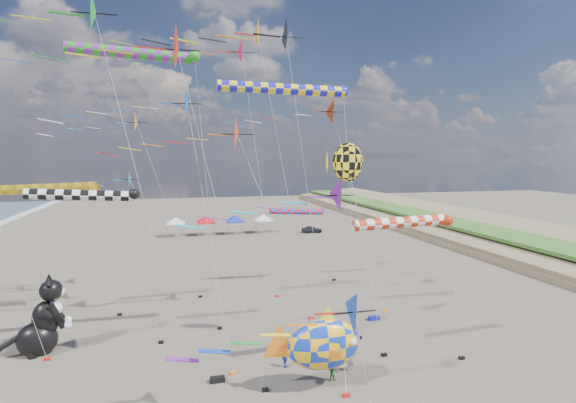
{
  "coord_description": "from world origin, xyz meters",
  "views": [
    {
      "loc": [
        -6.37,
        -16.69,
        13.6
      ],
      "look_at": [
        1.04,
        12.0,
        10.55
      ],
      "focal_mm": 28.0,
      "sensor_mm": 36.0,
      "label": 1
    }
  ],
  "objects_px": {
    "child_green": "(334,373)",
    "parked_car": "(312,229)",
    "fish_inflatable": "(323,344)",
    "cat_inflatable": "(41,315)",
    "person_adult": "(351,359)",
    "child_blue": "(285,358)"
  },
  "relations": [
    {
      "from": "child_green",
      "to": "parked_car",
      "type": "distance_m",
      "value": 52.35
    },
    {
      "from": "child_green",
      "to": "fish_inflatable",
      "type": "bearing_deg",
      "value": -134.09
    },
    {
      "from": "fish_inflatable",
      "to": "parked_car",
      "type": "height_order",
      "value": "fish_inflatable"
    },
    {
      "from": "cat_inflatable",
      "to": "person_adult",
      "type": "bearing_deg",
      "value": -33.04
    },
    {
      "from": "cat_inflatable",
      "to": "person_adult",
      "type": "xyz_separation_m",
      "value": [
        19.65,
        -7.69,
        -1.92
      ]
    },
    {
      "from": "cat_inflatable",
      "to": "child_green",
      "type": "height_order",
      "value": "cat_inflatable"
    },
    {
      "from": "cat_inflatable",
      "to": "parked_car",
      "type": "relative_size",
      "value": 1.5
    },
    {
      "from": "person_adult",
      "to": "parked_car",
      "type": "distance_m",
      "value": 51.0
    },
    {
      "from": "fish_inflatable",
      "to": "child_green",
      "type": "height_order",
      "value": "fish_inflatable"
    },
    {
      "from": "child_green",
      "to": "person_adult",
      "type": "bearing_deg",
      "value": 37.16
    },
    {
      "from": "person_adult",
      "to": "parked_car",
      "type": "bearing_deg",
      "value": 47.9
    },
    {
      "from": "child_green",
      "to": "parked_car",
      "type": "bearing_deg",
      "value": 78.25
    },
    {
      "from": "fish_inflatable",
      "to": "child_blue",
      "type": "xyz_separation_m",
      "value": [
        -1.41,
        3.34,
        -2.2
      ]
    },
    {
      "from": "person_adult",
      "to": "child_green",
      "type": "relative_size",
      "value": 1.46
    },
    {
      "from": "person_adult",
      "to": "child_green",
      "type": "height_order",
      "value": "person_adult"
    },
    {
      "from": "person_adult",
      "to": "parked_car",
      "type": "relative_size",
      "value": 0.44
    },
    {
      "from": "person_adult",
      "to": "child_green",
      "type": "bearing_deg",
      "value": -174.53
    },
    {
      "from": "person_adult",
      "to": "child_blue",
      "type": "distance_m",
      "value": 4.2
    },
    {
      "from": "fish_inflatable",
      "to": "parked_car",
      "type": "distance_m",
      "value": 53.51
    },
    {
      "from": "fish_inflatable",
      "to": "person_adult",
      "type": "height_order",
      "value": "fish_inflatable"
    },
    {
      "from": "fish_inflatable",
      "to": "child_green",
      "type": "bearing_deg",
      "value": 41.6
    },
    {
      "from": "fish_inflatable",
      "to": "child_blue",
      "type": "relative_size",
      "value": 5.1
    }
  ]
}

